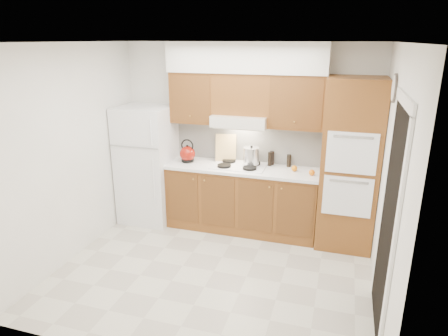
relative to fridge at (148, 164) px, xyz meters
name	(u,v)px	position (x,y,z in m)	size (l,w,h in m)	color
floor	(214,271)	(1.41, -1.14, -0.86)	(3.60, 3.60, 0.00)	beige
ceiling	(212,42)	(1.41, -1.14, 1.74)	(3.60, 3.60, 0.00)	white
wall_back	(246,136)	(1.41, 0.36, 0.44)	(3.60, 0.02, 2.60)	white
wall_left	(73,154)	(-0.40, -1.14, 0.44)	(0.02, 3.00, 2.60)	white
wall_right	(390,184)	(3.21, -1.14, 0.44)	(0.02, 3.00, 2.60)	white
fridge	(148,164)	(0.00, 0.00, 0.00)	(0.75, 0.72, 1.72)	white
base_cabinets	(242,199)	(1.43, 0.06, -0.41)	(2.11, 0.60, 0.90)	brown
countertop	(242,168)	(1.43, 0.05, 0.06)	(2.13, 0.62, 0.04)	white
backsplash	(248,142)	(1.43, 0.34, 0.36)	(2.11, 0.03, 0.56)	white
oven_cabinet	(350,165)	(2.85, 0.03, 0.24)	(0.70, 0.65, 2.20)	brown
upper_cab_left	(195,97)	(0.69, 0.19, 0.99)	(0.63, 0.33, 0.70)	brown
upper_cab_right	(297,102)	(2.12, 0.19, 0.99)	(0.73, 0.33, 0.70)	brown
range_hood	(241,120)	(1.38, 0.13, 0.71)	(0.75, 0.45, 0.15)	silver
upper_cab_over_hood	(242,94)	(1.38, 0.19, 1.06)	(0.75, 0.33, 0.55)	brown
soffit	(246,57)	(1.43, 0.18, 1.54)	(2.13, 0.36, 0.40)	silver
cooktop	(239,166)	(1.38, 0.07, 0.09)	(0.74, 0.50, 0.01)	white
doorway	(388,223)	(3.19, -1.49, 0.19)	(0.02, 0.90, 2.10)	black
wall_clock	(395,88)	(3.19, -0.59, 1.29)	(0.30, 0.30, 0.02)	#3F3833
kettle	(187,154)	(0.62, 0.05, 0.20)	(0.22, 0.22, 0.22)	maroon
cutting_board	(226,148)	(1.13, 0.25, 0.28)	(0.29, 0.02, 0.39)	tan
stock_pot	(251,156)	(1.54, 0.13, 0.22)	(0.22, 0.22, 0.23)	silver
condiment_a	(270,159)	(1.78, 0.22, 0.18)	(0.06, 0.06, 0.20)	black
condiment_b	(272,158)	(1.80, 0.28, 0.18)	(0.06, 0.06, 0.19)	black
condiment_c	(289,161)	(2.05, 0.25, 0.17)	(0.06, 0.06, 0.17)	black
orange_near	(312,173)	(2.39, -0.03, 0.12)	(0.08, 0.08, 0.08)	orange
orange_far	(294,168)	(2.15, 0.07, 0.12)	(0.08, 0.08, 0.08)	orange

